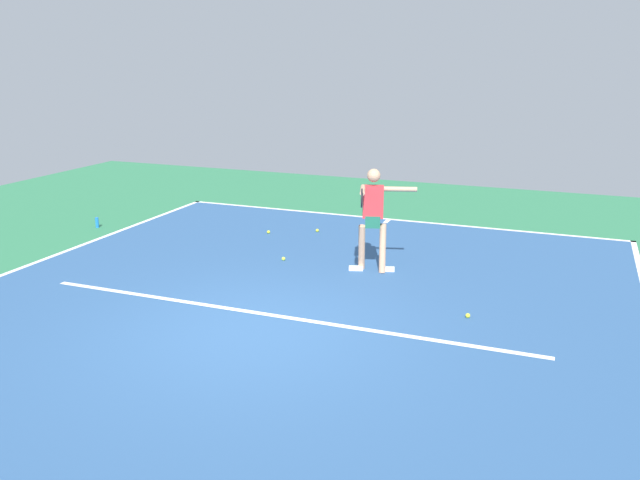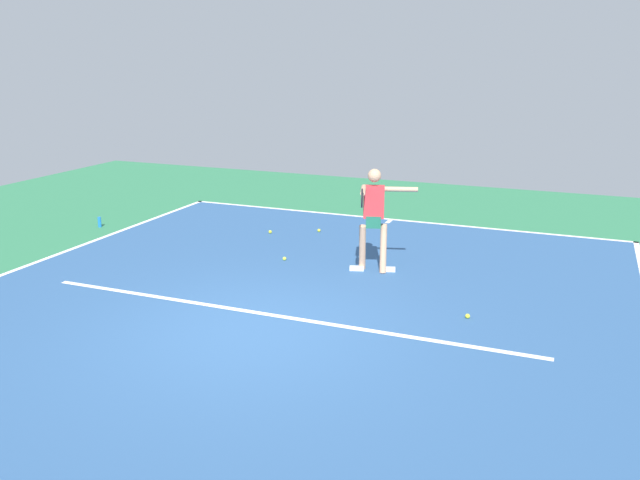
% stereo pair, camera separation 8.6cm
% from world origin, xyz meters
% --- Properties ---
extents(ground_plane, '(22.40, 22.40, 0.00)m').
position_xyz_m(ground_plane, '(0.00, 0.00, 0.00)').
color(ground_plane, '#2D754C').
extents(court_surface, '(9.99, 13.33, 0.00)m').
position_xyz_m(court_surface, '(0.00, 0.00, 0.00)').
color(court_surface, '#2D5484').
rests_on(court_surface, ground_plane).
extents(court_line_baseline_near, '(9.99, 0.10, 0.01)m').
position_xyz_m(court_line_baseline_near, '(0.00, -6.62, 0.00)').
color(court_line_baseline_near, white).
rests_on(court_line_baseline_near, ground_plane).
extents(court_line_service, '(7.49, 0.10, 0.01)m').
position_xyz_m(court_line_service, '(0.00, -0.60, 0.00)').
color(court_line_service, white).
rests_on(court_line_service, ground_plane).
extents(court_line_centre_mark, '(0.10, 0.30, 0.01)m').
position_xyz_m(court_line_centre_mark, '(0.00, -6.42, 0.00)').
color(court_line_centre_mark, white).
rests_on(court_line_centre_mark, ground_plane).
extents(tennis_player, '(1.07, 1.29, 1.76)m').
position_xyz_m(tennis_player, '(-0.72, -2.97, 1.01)').
color(tennis_player, tan).
rests_on(tennis_player, ground_plane).
extents(tennis_ball_by_baseline, '(0.07, 0.07, 0.07)m').
position_xyz_m(tennis_ball_by_baseline, '(-2.56, -1.51, 0.03)').
color(tennis_ball_by_baseline, yellow).
rests_on(tennis_ball_by_baseline, ground_plane).
extents(tennis_ball_centre_court, '(0.07, 0.07, 0.07)m').
position_xyz_m(tennis_ball_centre_court, '(1.09, -5.02, 0.03)').
color(tennis_ball_centre_court, '#CCE033').
rests_on(tennis_ball_centre_court, ground_plane).
extents(tennis_ball_far_corner, '(0.07, 0.07, 0.07)m').
position_xyz_m(tennis_ball_far_corner, '(1.98, -4.54, 0.03)').
color(tennis_ball_far_corner, yellow).
rests_on(tennis_ball_far_corner, ground_plane).
extents(tennis_ball_near_service_line, '(0.07, 0.07, 0.07)m').
position_xyz_m(tennis_ball_near_service_line, '(0.93, -2.98, 0.03)').
color(tennis_ball_near_service_line, '#C6E53D').
rests_on(tennis_ball_near_service_line, ground_plane).
extents(water_bottle, '(0.07, 0.07, 0.22)m').
position_xyz_m(water_bottle, '(5.56, -3.65, 0.11)').
color(water_bottle, blue).
rests_on(water_bottle, ground_plane).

